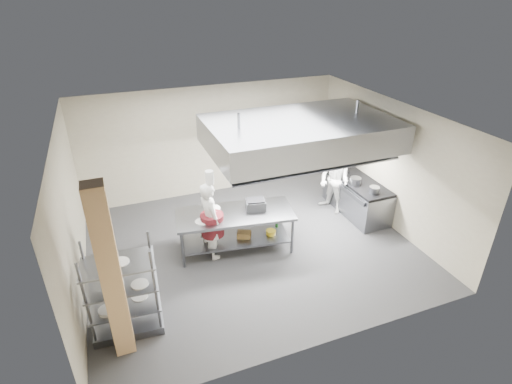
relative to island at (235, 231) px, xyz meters
name	(u,v)px	position (x,y,z in m)	size (l,w,h in m)	color
floor	(251,247)	(0.34, -0.09, -0.46)	(7.00, 7.00, 0.00)	#313134
ceiling	(250,118)	(0.34, -0.09, 2.54)	(7.00, 7.00, 0.00)	silver
wall_back	(212,141)	(0.34, 2.91, 1.04)	(7.00, 7.00, 0.00)	#ABA188
wall_left	(70,219)	(-3.16, -0.09, 1.04)	(6.00, 6.00, 0.00)	#ABA188
wall_right	(389,164)	(3.84, -0.09, 1.04)	(6.00, 6.00, 0.00)	#ABA188
column	(111,275)	(-2.56, -1.99, 1.04)	(0.30, 0.30, 3.00)	tan
exhaust_hood	(300,133)	(1.64, 0.31, 1.94)	(4.00, 2.50, 0.60)	gray
hood_strip_a	(262,153)	(0.74, 0.31, 1.62)	(1.60, 0.12, 0.04)	white
hood_strip_b	(335,142)	(2.54, 0.31, 1.62)	(1.60, 0.12, 0.04)	white
wall_shelf	(275,135)	(2.14, 2.75, 1.04)	(1.50, 0.28, 0.04)	gray
island	(235,231)	(0.00, 0.00, 0.00)	(2.51, 1.05, 0.91)	gray
island_worktop	(235,214)	(0.00, 0.00, 0.42)	(2.51, 1.05, 0.06)	gray
island_undershelf	(236,237)	(0.00, 0.00, -0.16)	(2.31, 0.94, 0.04)	slate
pass_rack	(122,289)	(-2.46, -1.57, 0.40)	(1.14, 0.66, 1.71)	slate
cooking_range	(357,197)	(3.42, 0.41, -0.04)	(0.80, 2.00, 0.84)	gray
range_top	(359,182)	(3.42, 0.41, 0.41)	(0.78, 1.96, 0.06)	black
chef_head	(210,221)	(-0.57, -0.05, 0.42)	(0.64, 0.42, 1.75)	silver
chef_line	(334,181)	(2.88, 0.68, 0.41)	(0.84, 0.65, 1.73)	white
chef_plating	(106,252)	(-2.66, -0.48, 0.45)	(1.06, 0.44, 1.81)	silver
griddle	(255,205)	(0.48, 0.01, 0.56)	(0.42, 0.33, 0.21)	gray
wicker_basket	(244,234)	(0.16, -0.11, -0.07)	(0.30, 0.21, 0.13)	olive
stockpot	(355,181)	(3.19, 0.25, 0.54)	(0.27, 0.27, 0.19)	gray
plate_stack	(125,303)	(-2.46, -1.57, 0.09)	(0.28, 0.28, 0.05)	white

